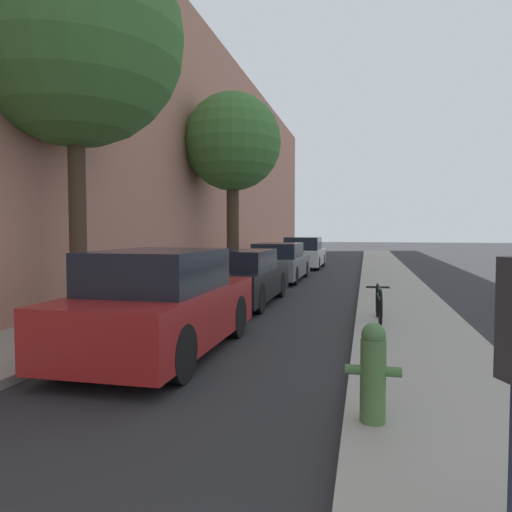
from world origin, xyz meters
The scene contains 12 objects.
ground_plane centered at (0.00, 16.00, 0.00)m, with size 120.00×120.00×0.00m, color #28282B.
sidewalk_left centered at (-2.90, 16.00, 0.06)m, with size 2.00×52.00×0.12m.
sidewalk_right centered at (2.90, 16.00, 0.06)m, with size 2.00×52.00×0.12m.
building_facade_left centered at (-4.25, 16.00, 4.80)m, with size 0.70×52.00×9.61m.
parked_car_red centered at (-0.80, 7.58, 0.72)m, with size 1.72×4.04×1.52m.
parked_car_black centered at (-0.94, 12.50, 0.64)m, with size 1.72×4.30×1.32m.
parked_car_grey centered at (-0.97, 18.12, 0.64)m, with size 1.70×4.48×1.35m.
parked_car_white centered at (-0.84, 24.06, 0.69)m, with size 1.77×4.15×1.47m.
street_tree_near centered at (-3.11, 9.05, 5.29)m, with size 3.96×3.96×7.17m.
street_tree_far centered at (-2.51, 17.49, 4.84)m, with size 3.40×3.40×6.47m.
fire_hydrant centered at (2.15, 5.39, 0.57)m, with size 0.48×0.22×0.88m.
bicycle centered at (2.32, 10.24, 0.46)m, with size 0.44×1.60×0.65m.
Camera 1 is at (2.08, 1.12, 1.80)m, focal length 33.82 mm.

